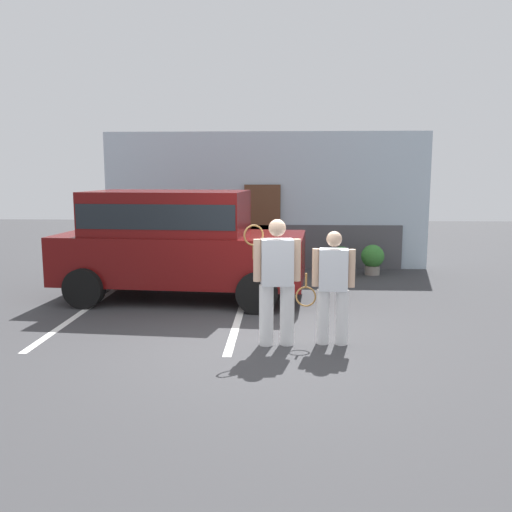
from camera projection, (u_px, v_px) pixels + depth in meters
The scene contains 9 objects.
ground_plane at pixel (251, 341), 7.73m from camera, with size 40.00×40.00×0.00m, color #38383A.
parking_stripe_0 at pixel (83, 312), 9.36m from camera, with size 0.12×4.40×0.01m, color silver.
parking_stripe_1 at pixel (240, 314), 9.23m from camera, with size 0.12×4.40×0.01m, color silver.
house_frontage at pixel (265, 205), 13.61m from camera, with size 8.08×0.40×3.39m.
parked_suv at pixel (176, 239), 10.23m from camera, with size 4.73×2.43×2.05m.
tennis_player_man at pixel (277, 280), 7.44m from camera, with size 0.79×0.32×1.76m.
tennis_player_woman at pixel (333, 286), 7.49m from camera, with size 0.85×0.28×1.60m.
potted_plant_by_porch at pixel (342, 260), 12.55m from camera, with size 0.53×0.53×0.70m.
potted_plant_secondary at pixel (373, 258), 12.74m from camera, with size 0.54×0.54×0.71m.
Camera 1 is at (0.43, -7.45, 2.38)m, focal length 37.93 mm.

